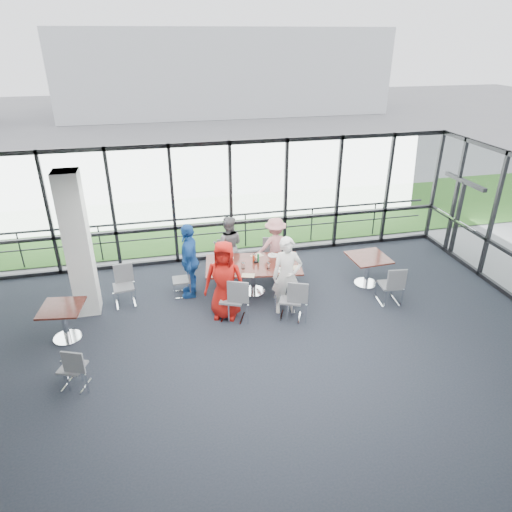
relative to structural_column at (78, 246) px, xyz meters
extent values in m
cube|color=#1D222B|center=(3.60, -3.00, -1.61)|extent=(12.00, 10.00, 0.02)
cube|color=white|center=(3.60, -3.00, 1.60)|extent=(12.00, 10.00, 0.04)
cube|color=white|center=(3.60, 2.00, 0.00)|extent=(12.00, 0.10, 3.20)
cube|color=black|center=(9.60, 0.75, -0.55)|extent=(0.12, 1.60, 2.10)
cube|color=white|center=(0.00, 0.00, 0.00)|extent=(0.50, 0.50, 3.20)
cube|color=slate|center=(3.60, 7.00, -1.62)|extent=(80.00, 70.00, 0.02)
cube|color=#245B1E|center=(3.60, 5.00, -1.59)|extent=(80.00, 5.00, 0.01)
cube|color=silver|center=(7.60, 29.00, 1.40)|extent=(24.00, 10.00, 6.00)
cylinder|color=#2D2D33|center=(3.60, 2.60, -1.10)|extent=(12.00, 0.06, 0.06)
cube|color=#3D1A11|center=(3.75, -0.02, -0.87)|extent=(2.35, 1.51, 0.04)
cylinder|color=silver|center=(3.75, -0.02, -1.25)|extent=(0.12, 0.12, 0.71)
cylinder|color=silver|center=(3.75, -0.02, -1.59)|extent=(0.56, 0.56, 0.03)
cube|color=#3D1A11|center=(-0.34, -1.00, -0.87)|extent=(0.90, 0.90, 0.04)
cylinder|color=silver|center=(-0.34, -1.00, -1.25)|extent=(0.12, 0.12, 0.71)
cube|color=#3D1A11|center=(6.56, -0.27, -0.87)|extent=(0.95, 0.95, 0.04)
cylinder|color=silver|center=(6.56, -0.27, -1.25)|extent=(0.12, 0.12, 0.71)
imported|color=#B2130E|center=(2.93, -0.89, -0.71)|extent=(1.00, 0.82, 1.77)
imported|color=white|center=(4.28, -1.01, -0.71)|extent=(0.71, 0.56, 1.78)
imported|color=slate|center=(3.35, 1.04, -0.82)|extent=(0.85, 0.63, 1.57)
imported|color=#DA8888|center=(4.51, 0.82, -0.85)|extent=(1.01, 0.57, 1.51)
imported|color=#1D54A8|center=(2.30, 0.20, -0.70)|extent=(0.71, 1.12, 1.80)
cylinder|color=white|center=(3.12, -0.35, -0.84)|extent=(0.29, 0.29, 0.01)
cylinder|color=white|center=(4.29, -0.47, -0.84)|extent=(0.25, 0.25, 0.01)
cylinder|color=white|center=(3.24, 0.41, -0.84)|extent=(0.25, 0.25, 0.01)
cylinder|color=white|center=(4.32, 0.31, -0.84)|extent=(0.25, 0.25, 0.01)
cylinder|color=white|center=(2.88, 0.08, -0.84)|extent=(0.25, 0.25, 0.01)
cylinder|color=white|center=(3.48, -0.20, -0.77)|extent=(0.08, 0.08, 0.15)
cylinder|color=white|center=(4.04, -0.33, -0.78)|extent=(0.07, 0.07, 0.14)
cylinder|color=white|center=(3.83, 0.19, -0.78)|extent=(0.07, 0.07, 0.15)
cylinder|color=white|center=(2.97, -0.05, -0.78)|extent=(0.07, 0.07, 0.14)
cube|color=white|center=(3.52, -0.55, -0.85)|extent=(0.33, 0.28, 0.00)
cube|color=white|center=(4.59, -0.42, -0.85)|extent=(0.30, 0.21, 0.00)
cube|color=white|center=(3.94, 0.39, -0.85)|extent=(0.34, 0.30, 0.00)
cube|color=black|center=(3.83, 0.03, -0.83)|extent=(0.10, 0.07, 0.04)
cylinder|color=#A22C12|center=(3.78, 0.07, -0.76)|extent=(0.06, 0.06, 0.18)
cylinder|color=#187538|center=(3.89, 0.07, -0.75)|extent=(0.05, 0.05, 0.20)
camera|label=1|loc=(1.71, -9.28, 4.00)|focal=32.00mm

